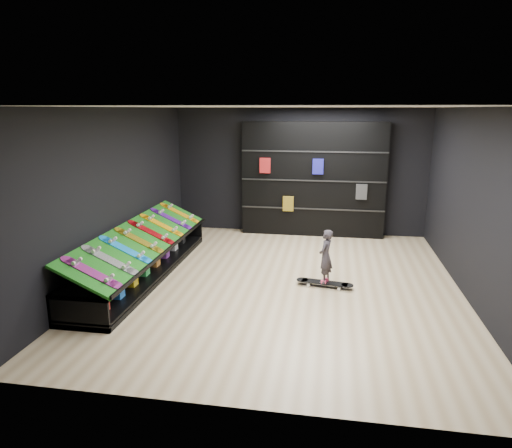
% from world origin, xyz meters
% --- Properties ---
extents(floor, '(6.00, 7.00, 0.01)m').
position_xyz_m(floor, '(0.00, 0.00, 0.00)').
color(floor, '#C9B288').
rests_on(floor, ground).
extents(ceiling, '(6.00, 7.00, 0.01)m').
position_xyz_m(ceiling, '(0.00, 0.00, 3.00)').
color(ceiling, white).
rests_on(ceiling, ground).
extents(wall_back, '(6.00, 0.02, 3.00)m').
position_xyz_m(wall_back, '(0.00, 3.50, 1.50)').
color(wall_back, black).
rests_on(wall_back, ground).
extents(wall_front, '(6.00, 0.02, 3.00)m').
position_xyz_m(wall_front, '(0.00, -3.50, 1.50)').
color(wall_front, black).
rests_on(wall_front, ground).
extents(wall_left, '(0.02, 7.00, 3.00)m').
position_xyz_m(wall_left, '(-3.00, 0.00, 1.50)').
color(wall_left, black).
rests_on(wall_left, ground).
extents(wall_right, '(0.02, 7.00, 3.00)m').
position_xyz_m(wall_right, '(3.00, 0.00, 1.50)').
color(wall_right, black).
rests_on(wall_right, ground).
extents(display_rack, '(0.90, 4.50, 0.50)m').
position_xyz_m(display_rack, '(-2.55, 0.00, 0.25)').
color(display_rack, black).
rests_on(display_rack, ground).
extents(turf_ramp, '(0.92, 4.50, 0.46)m').
position_xyz_m(turf_ramp, '(-2.50, 0.00, 0.71)').
color(turf_ramp, '#10580D').
rests_on(turf_ramp, display_rack).
extents(back_shelving, '(3.36, 0.39, 2.69)m').
position_xyz_m(back_shelving, '(0.35, 3.32, 1.34)').
color(back_shelving, black).
rests_on(back_shelving, ground).
extents(floor_skateboard, '(1.00, 0.37, 0.09)m').
position_xyz_m(floor_skateboard, '(0.74, -0.05, 0.05)').
color(floor_skateboard, black).
rests_on(floor_skateboard, ground).
extents(child, '(0.21, 0.25, 0.56)m').
position_xyz_m(child, '(0.74, -0.05, 0.37)').
color(child, black).
rests_on(child, floor_skateboard).
extents(display_board_0, '(0.93, 0.22, 0.50)m').
position_xyz_m(display_board_0, '(-2.49, -1.90, 0.74)').
color(display_board_0, '#2626BF').
rests_on(display_board_0, turf_ramp).
extents(display_board_1, '(0.93, 0.22, 0.50)m').
position_xyz_m(display_board_1, '(-2.49, -1.36, 0.74)').
color(display_board_1, black).
rests_on(display_board_1, turf_ramp).
extents(display_board_2, '(0.93, 0.22, 0.50)m').
position_xyz_m(display_board_2, '(-2.49, -0.81, 0.74)').
color(display_board_2, blue).
rests_on(display_board_2, turf_ramp).
extents(display_board_3, '(0.93, 0.22, 0.50)m').
position_xyz_m(display_board_3, '(-2.49, -0.27, 0.74)').
color(display_board_3, yellow).
rests_on(display_board_3, turf_ramp).
extents(display_board_4, '(0.93, 0.22, 0.50)m').
position_xyz_m(display_board_4, '(-2.49, 0.27, 0.74)').
color(display_board_4, red).
rests_on(display_board_4, turf_ramp).
extents(display_board_5, '(0.93, 0.22, 0.50)m').
position_xyz_m(display_board_5, '(-2.49, 0.81, 0.74)').
color(display_board_5, yellow).
rests_on(display_board_5, turf_ramp).
extents(display_board_6, '(0.93, 0.22, 0.50)m').
position_xyz_m(display_board_6, '(-2.49, 1.36, 0.74)').
color(display_board_6, purple).
rests_on(display_board_6, turf_ramp).
extents(display_board_7, '(0.93, 0.22, 0.50)m').
position_xyz_m(display_board_7, '(-2.49, 1.90, 0.74)').
color(display_board_7, orange).
rests_on(display_board_7, turf_ramp).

